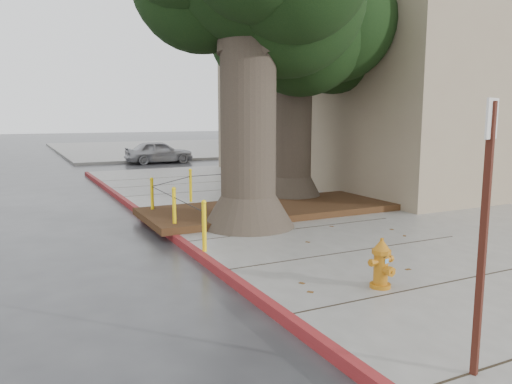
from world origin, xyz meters
The scene contains 14 objects.
ground centered at (0.00, 0.00, 0.00)m, with size 140.00×140.00×0.00m, color #28282B.
sidewalk_main centered at (6.00, 2.50, 0.07)m, with size 16.00×26.00×0.15m, color slate.
sidewalk_far centered at (6.00, 30.00, 0.07)m, with size 16.00×20.00×0.15m, color slate.
curb_red centered at (-2.00, 2.50, 0.07)m, with size 0.14×26.00×0.16m, color maroon.
planter_bed centered at (0.90, 3.90, 0.23)m, with size 6.40×2.60×0.16m, color black.
building_corner centered at (10.00, 8.50, 5.00)m, with size 12.00×13.00×10.00m, color gray.
building_side_white centered at (16.00, 26.00, 4.50)m, with size 10.00×10.00×9.00m, color silver.
building_side_grey centered at (22.00, 32.00, 6.00)m, with size 12.00×14.00×12.00m, color slate.
tree_far centered at (2.64, 5.32, 5.02)m, with size 4.50×3.80×7.17m.
bollard_ring centered at (-0.87, 4.38, 0.66)m, with size 3.79×5.39×0.95m.
fire_hydrant centered at (-0.33, -1.73, 0.50)m, with size 0.38×0.35×0.72m.
signpost centered at (-1.14, -4.02, 1.61)m, with size 0.25×0.11×2.59m.
car_silver centered at (2.33, 19.43, 0.61)m, with size 1.45×3.60×1.23m, color #A9A9AE.
car_red centered at (11.19, 19.60, 0.63)m, with size 1.34×3.85×1.27m, color maroon.
Camera 1 is at (-4.96, -7.06, 2.59)m, focal length 35.00 mm.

